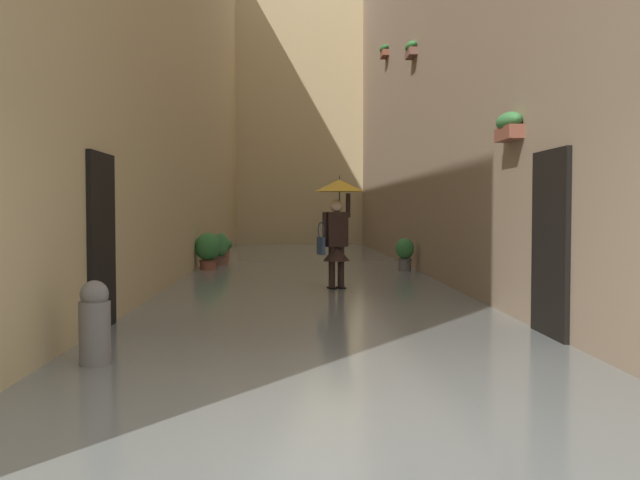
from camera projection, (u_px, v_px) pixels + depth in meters
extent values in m
plane|color=#605B56|center=(306.00, 272.00, 17.78)|extent=(64.28, 64.28, 0.00)
cube|color=slate|center=(306.00, 270.00, 17.78)|extent=(6.07, 31.71, 0.07)
cube|color=black|center=(551.00, 247.00, 8.31)|extent=(0.08, 1.10, 2.20)
cube|color=brown|center=(411.00, 53.00, 17.53)|extent=(0.20, 0.70, 0.18)
ellipsoid|color=#387F3D|center=(411.00, 47.00, 17.52)|extent=(0.28, 0.76, 0.24)
cube|color=brown|center=(384.00, 54.00, 22.60)|extent=(0.20, 0.70, 0.18)
ellipsoid|color=#2D7033|center=(384.00, 49.00, 22.59)|extent=(0.28, 0.76, 0.24)
cube|color=brown|center=(509.00, 134.00, 9.65)|extent=(0.20, 0.70, 0.18)
ellipsoid|color=#428947|center=(509.00, 121.00, 9.64)|extent=(0.28, 0.76, 0.24)
cube|color=tan|center=(157.00, 28.00, 17.40)|extent=(1.80, 29.71, 11.68)
cube|color=black|center=(101.00, 245.00, 8.75)|extent=(0.08, 1.10, 2.20)
cube|color=tan|center=(300.00, 126.00, 31.30)|extent=(8.87, 1.80, 10.22)
cube|color=black|center=(332.00, 290.00, 13.33)|extent=(0.18, 0.26, 0.10)
cylinder|color=black|center=(332.00, 267.00, 13.31)|extent=(0.15, 0.15, 0.74)
cube|color=black|center=(341.00, 290.00, 13.40)|extent=(0.18, 0.26, 0.10)
cylinder|color=black|center=(341.00, 267.00, 13.38)|extent=(0.15, 0.15, 0.74)
cube|color=black|center=(336.00, 229.00, 13.32)|extent=(0.43, 0.33, 0.63)
cone|color=black|center=(336.00, 253.00, 13.34)|extent=(0.63, 0.63, 0.28)
sphere|color=#DBB293|center=(336.00, 206.00, 13.30)|extent=(0.23, 0.23, 0.23)
cylinder|color=black|center=(348.00, 205.00, 13.38)|extent=(0.11, 0.11, 0.44)
cylinder|color=black|center=(325.00, 225.00, 13.23)|extent=(0.11, 0.11, 0.48)
cylinder|color=black|center=(340.00, 199.00, 13.32)|extent=(0.02, 0.02, 0.48)
cone|color=gold|center=(340.00, 185.00, 13.31)|extent=(0.92, 0.92, 0.22)
cylinder|color=black|center=(340.00, 178.00, 13.30)|extent=(0.01, 0.01, 0.08)
cube|color=#334766|center=(321.00, 246.00, 13.20)|extent=(0.15, 0.28, 0.32)
torus|color=#334766|center=(321.00, 230.00, 13.19)|extent=(0.12, 0.29, 0.30)
cylinder|color=brown|center=(221.00, 262.00, 18.94)|extent=(0.34, 0.34, 0.29)
torus|color=brown|center=(221.00, 257.00, 18.93)|extent=(0.37, 0.37, 0.04)
ellipsoid|color=#428947|center=(221.00, 245.00, 18.92)|extent=(0.39, 0.39, 0.62)
cylinder|color=brown|center=(208.00, 267.00, 17.47)|extent=(0.39, 0.39, 0.29)
torus|color=brown|center=(208.00, 261.00, 17.47)|extent=(0.43, 0.43, 0.04)
ellipsoid|color=#387F3D|center=(208.00, 247.00, 17.45)|extent=(0.61, 0.61, 0.67)
cylinder|color=#9E563D|center=(222.00, 257.00, 20.70)|extent=(0.41, 0.41, 0.34)
torus|color=brown|center=(222.00, 251.00, 20.69)|extent=(0.45, 0.45, 0.04)
ellipsoid|color=#387F3D|center=(222.00, 244.00, 20.68)|extent=(0.58, 0.58, 0.38)
cylinder|color=#66605B|center=(405.00, 267.00, 17.17)|extent=(0.30, 0.30, 0.35)
torus|color=#56524E|center=(405.00, 259.00, 17.16)|extent=(0.33, 0.33, 0.04)
ellipsoid|color=#387F3D|center=(405.00, 249.00, 17.15)|extent=(0.43, 0.43, 0.49)
cylinder|color=slate|center=(95.00, 337.00, 6.81)|extent=(0.29, 0.29, 0.67)
sphere|color=slate|center=(94.00, 294.00, 6.79)|extent=(0.26, 0.26, 0.26)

